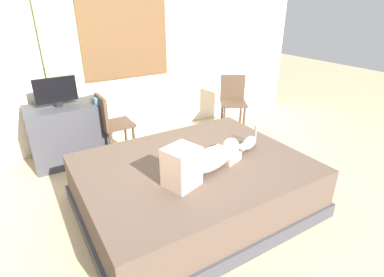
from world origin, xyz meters
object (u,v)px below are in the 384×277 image
at_px(chair_spare, 233,99).
at_px(person_lying, 203,160).
at_px(cat, 248,143).
at_px(chair_by_desk, 111,122).
at_px(desk, 68,133).
at_px(cup, 97,101).
at_px(bed, 194,185).
at_px(tv_monitor, 56,91).

bearing_deg(chair_spare, person_lying, -135.27).
relative_size(cat, chair_by_desk, 0.39).
xyz_separation_m(person_lying, desk, (-0.82, 1.86, -0.25)).
bearing_deg(desk, cup, -27.68).
height_order(bed, person_lying, person_lying).
bearing_deg(bed, chair_spare, 41.60).
bearing_deg(chair_spare, cat, -123.52).
xyz_separation_m(person_lying, cup, (-0.45, 1.67, 0.16)).
bearing_deg(tv_monitor, chair_by_desk, -24.79).
bearing_deg(tv_monitor, chair_spare, -6.54).
height_order(person_lying, tv_monitor, tv_monitor).
height_order(cup, chair_spare, chair_spare).
xyz_separation_m(cup, chair_spare, (2.05, -0.09, -0.27)).
bearing_deg(cup, person_lying, -74.89).
xyz_separation_m(bed, cat, (0.62, -0.05, 0.32)).
bearing_deg(person_lying, cup, 105.11).
height_order(bed, tv_monitor, tv_monitor).
xyz_separation_m(bed, tv_monitor, (-0.89, 1.69, 0.67)).
distance_m(bed, person_lying, 0.41).
xyz_separation_m(desk, chair_by_desk, (0.49, -0.25, 0.14)).
distance_m(desk, tv_monitor, 0.55).
bearing_deg(chair_by_desk, person_lying, -78.48).
xyz_separation_m(person_lying, chair_by_desk, (-0.33, 1.61, -0.11)).
xyz_separation_m(desk, tv_monitor, (-0.05, 0.00, 0.55)).
height_order(chair_by_desk, chair_spare, same).
height_order(desk, cup, cup).
bearing_deg(desk, bed, -63.63).
height_order(cat, cup, cup).
bearing_deg(person_lying, desk, 113.83).
distance_m(chair_by_desk, chair_spare, 1.93).
bearing_deg(cat, bed, 175.44).
distance_m(person_lying, chair_spare, 2.25).
height_order(cat, desk, desk).
xyz_separation_m(tv_monitor, chair_spare, (2.47, -0.28, -0.41)).
height_order(bed, desk, desk).
bearing_deg(person_lying, chair_by_desk, 101.52).
relative_size(bed, tv_monitor, 4.45).
relative_size(chair_by_desk, chair_spare, 1.00).
distance_m(tv_monitor, chair_spare, 2.52).
bearing_deg(bed, cat, -4.56).
bearing_deg(chair_spare, desk, 173.33).
xyz_separation_m(person_lying, cat, (0.63, 0.13, -0.05)).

